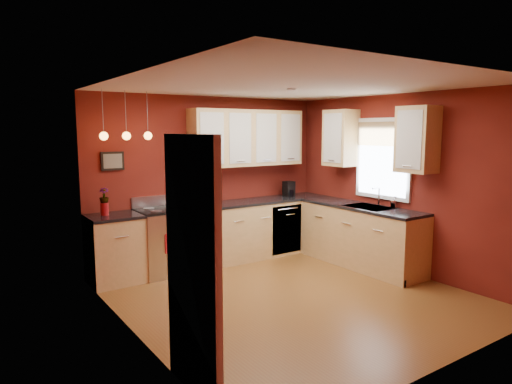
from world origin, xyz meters
TOP-DOWN VIEW (x-y plane):
  - floor at (0.00, 0.00)m, footprint 4.20×4.20m
  - ceiling at (0.00, 0.00)m, footprint 4.00×4.20m
  - wall_back at (0.00, 2.10)m, footprint 4.00×0.02m
  - wall_front at (0.00, -2.10)m, footprint 4.00×0.02m
  - wall_left at (-2.00, 0.00)m, footprint 0.02×4.20m
  - wall_right at (2.00, 0.00)m, footprint 0.02×4.20m
  - base_cabinets_back_left at (-1.65, 1.80)m, footprint 0.70×0.60m
  - base_cabinets_back_right at (0.73, 1.80)m, footprint 2.54×0.60m
  - base_cabinets_right at (1.70, 0.45)m, footprint 0.60×2.10m
  - counter_back_left at (-1.65, 1.80)m, footprint 0.70×0.62m
  - counter_back_right at (0.73, 1.80)m, footprint 2.54×0.62m
  - counter_right at (1.70, 0.45)m, footprint 0.62×2.10m
  - gas_range at (-0.92, 1.80)m, footprint 0.76×0.64m
  - dishwasher_front at (1.10, 1.51)m, footprint 0.60×0.02m
  - sink at (1.70, 0.30)m, footprint 0.50×0.70m
  - window at (1.97, 0.30)m, footprint 0.06×1.02m
  - door_left_wall at (-1.97, -1.20)m, footprint 0.12×0.82m
  - upper_cabinets_back at (0.60, 1.93)m, footprint 2.00×0.35m
  - upper_cabinets_right at (1.82, 0.32)m, footprint 0.35×1.95m
  - wall_picture at (-1.55, 2.08)m, footprint 0.32×0.03m
  - pendant_lights at (-1.45, 1.75)m, footprint 0.71×0.11m
  - red_canister at (-0.27, 1.84)m, footprint 0.13×0.13m
  - red_vase at (-1.76, 1.84)m, footprint 0.11×0.11m
  - flowers at (-1.76, 1.84)m, footprint 0.15×0.15m
  - coffee_maker at (1.41, 1.85)m, footprint 0.19×0.19m
  - soap_pump at (1.95, 0.03)m, footprint 0.09×0.09m
  - dish_towel at (-0.96, 1.47)m, footprint 0.20×0.01m

SIDE VIEW (x-z plane):
  - floor at x=0.00m, z-range 0.00..0.00m
  - base_cabinets_back_left at x=-1.65m, z-range 0.00..0.90m
  - base_cabinets_back_right at x=0.73m, z-range 0.00..0.90m
  - base_cabinets_right at x=1.70m, z-range 0.00..0.90m
  - dishwasher_front at x=1.10m, z-range 0.05..0.85m
  - gas_range at x=-0.92m, z-range -0.07..1.04m
  - dish_towel at x=-0.96m, z-range 0.38..0.66m
  - sink at x=1.70m, z-range 0.75..1.08m
  - counter_back_left at x=-1.65m, z-range 0.90..0.94m
  - counter_back_right at x=0.73m, z-range 0.90..0.94m
  - counter_right at x=1.70m, z-range 0.90..0.94m
  - soap_pump at x=1.95m, z-range 0.94..1.11m
  - red_vase at x=-1.76m, z-range 0.94..1.11m
  - door_left_wall at x=-1.97m, z-range 0.00..2.05m
  - red_canister at x=-0.27m, z-range 0.94..1.14m
  - coffee_maker at x=1.41m, z-range 0.93..1.19m
  - flowers at x=-1.76m, z-range 1.09..1.31m
  - wall_back at x=0.00m, z-range 0.00..2.60m
  - wall_front at x=0.00m, z-range 0.00..2.60m
  - wall_left at x=-2.00m, z-range 0.00..2.60m
  - wall_right at x=2.00m, z-range 0.00..2.60m
  - wall_picture at x=-1.55m, z-range 1.52..1.78m
  - window at x=1.97m, z-range 1.08..2.30m
  - upper_cabinets_back at x=0.60m, z-range 1.50..2.40m
  - upper_cabinets_right at x=1.82m, z-range 1.50..2.40m
  - pendant_lights at x=-1.45m, z-range 1.68..2.34m
  - ceiling at x=0.00m, z-range 2.59..2.61m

